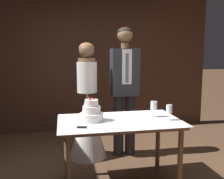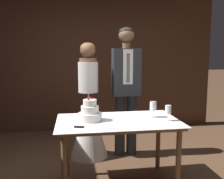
% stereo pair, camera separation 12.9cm
% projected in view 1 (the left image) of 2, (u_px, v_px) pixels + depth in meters
% --- Properties ---
extents(wall_back, '(4.82, 0.12, 2.76)m').
position_uv_depth(wall_back, '(89.00, 59.00, 4.85)').
color(wall_back, '#472B1E').
rests_on(wall_back, ground_plane).
extents(cake_table, '(1.34, 0.81, 0.76)m').
position_uv_depth(cake_table, '(120.00, 128.00, 2.76)').
color(cake_table, brown).
rests_on(cake_table, ground_plane).
extents(tiered_cake, '(0.26, 0.26, 0.26)m').
position_uv_depth(tiered_cake, '(92.00, 113.00, 2.71)').
color(tiered_cake, white).
rests_on(tiered_cake, cake_table).
extents(cake_knife, '(0.43, 0.12, 0.02)m').
position_uv_depth(cake_knife, '(90.00, 128.00, 2.45)').
color(cake_knife, silver).
rests_on(cake_knife, cake_table).
extents(wine_glass_near, '(0.07, 0.07, 0.17)m').
position_uv_depth(wine_glass_near, '(169.00, 110.00, 2.74)').
color(wine_glass_near, silver).
rests_on(wine_glass_near, cake_table).
extents(wine_glass_middle, '(0.08, 0.08, 0.18)m').
position_uv_depth(wine_glass_middle, '(154.00, 106.00, 2.88)').
color(wine_glass_middle, silver).
rests_on(wine_glass_middle, cake_table).
extents(bride, '(0.54, 0.54, 1.64)m').
position_uv_depth(bride, '(88.00, 116.00, 3.55)').
color(bride, white).
rests_on(bride, ground_plane).
extents(groom, '(0.39, 0.25, 1.86)m').
position_uv_depth(groom, '(125.00, 85.00, 3.60)').
color(groom, '#282B30').
rests_on(groom, ground_plane).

